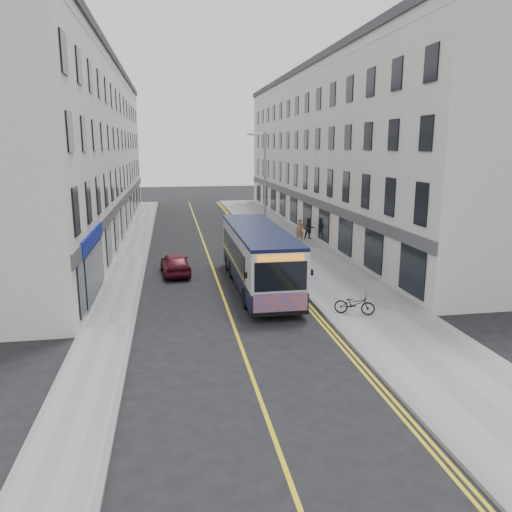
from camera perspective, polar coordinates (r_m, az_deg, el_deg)
name	(u,v)px	position (r m, az deg, el deg)	size (l,w,h in m)	color
ground	(229,312)	(21.91, -3.14, -6.41)	(140.00, 140.00, 0.00)	black
pavement_east	(299,250)	(34.43, 4.90, 0.66)	(4.50, 64.00, 0.12)	gray
pavement_west	(131,256)	(33.45, -14.09, -0.03)	(2.00, 64.00, 0.12)	gray
kerb_east	(267,251)	(33.94, 1.22, 0.54)	(0.18, 64.00, 0.13)	slate
kerb_west	(147,256)	(33.39, -12.38, 0.05)	(0.18, 64.00, 0.13)	slate
road_centre_line	(208,254)	(33.44, -5.52, 0.19)	(0.12, 64.00, 0.01)	gold
road_dbl_yellow_inner	(260,252)	(33.87, 0.47, 0.41)	(0.10, 64.00, 0.01)	gold
road_dbl_yellow_outer	(263,252)	(33.91, 0.81, 0.42)	(0.10, 64.00, 0.01)	gold
terrace_east	(333,153)	(43.84, 8.84, 11.57)	(6.00, 46.00, 13.00)	silver
terrace_west	(83,154)	(42.14, -19.21, 11.00)	(6.00, 46.00, 13.00)	silver
streetlamp	(264,185)	(35.31, 0.91, 8.09)	(1.32, 0.18, 8.00)	#919399
city_bus	(258,255)	(25.13, 0.23, 0.06)	(2.47, 10.58, 3.07)	black
bicycle	(355,304)	(21.52, 11.20, -5.40)	(0.59, 1.70, 0.89)	black
pedestrian_near	(300,230)	(37.31, 5.04, 2.96)	(0.61, 0.40, 1.66)	#8F5D41
pedestrian_far	(309,229)	(38.20, 6.09, 3.14)	(0.79, 0.62, 1.63)	black
car_white	(240,227)	(40.60, -1.79, 3.36)	(1.39, 3.99, 1.31)	white
car_maroon	(175,263)	(28.38, -9.20, -0.83)	(1.49, 3.70, 1.26)	#530D1B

